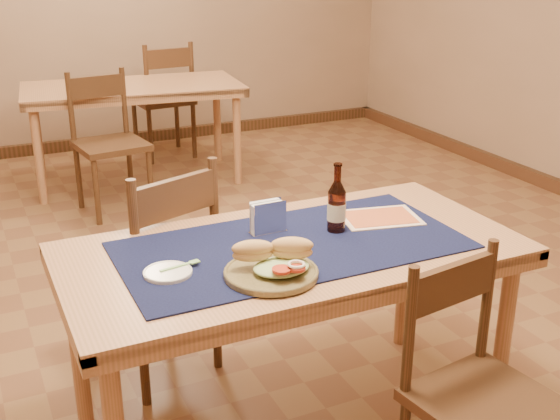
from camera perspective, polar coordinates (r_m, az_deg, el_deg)
name	(u,v)px	position (r m, az deg, el deg)	size (l,w,h in m)	color
room	(208,31)	(3.00, -5.86, 14.26)	(6.04, 7.04, 2.84)	brown
main_table	(292,267)	(2.49, 0.98, -4.67)	(1.60, 0.80, 0.75)	#B27954
placemat	(292,245)	(2.45, 0.99, -2.87)	(1.20, 0.60, 0.01)	#10173D
baseboard	(218,318)	(3.43, -5.03, -8.74)	(6.00, 7.00, 0.10)	#4A2B1A
back_table	(133,96)	(5.45, -11.87, 9.09)	(1.68, 0.98, 0.75)	#B27954
chair_main_far	(156,267)	(2.93, -10.02, -4.57)	(0.57, 0.57, 0.96)	#4A2B1A
chair_main_near	(478,392)	(2.31, 15.80, -14.04)	(0.46, 0.46, 0.87)	#4A2B1A
chair_back_near	(109,140)	(4.90, -13.76, 5.51)	(0.49, 0.49, 0.95)	#4A2B1A
chair_back_far	(164,98)	(6.09, -9.39, 8.97)	(0.49, 0.49, 0.99)	#4A2B1A
sandwich_plate	(274,266)	(2.22, -0.51, -4.58)	(0.30, 0.30, 0.12)	brown
side_plate	(168,272)	(2.26, -9.11, -5.00)	(0.16, 0.16, 0.01)	white
fork	(183,265)	(2.29, -7.89, -4.44)	(0.14, 0.04, 0.00)	#7DBD68
beer_bottle	(337,206)	(2.54, 4.62, 0.31)	(0.07, 0.07, 0.26)	#41150B
napkin_holder	(268,218)	(2.53, -0.99, -0.64)	(0.14, 0.05, 0.12)	silver
menu_card	(380,217)	(2.71, 8.10, -0.60)	(0.33, 0.27, 0.01)	beige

